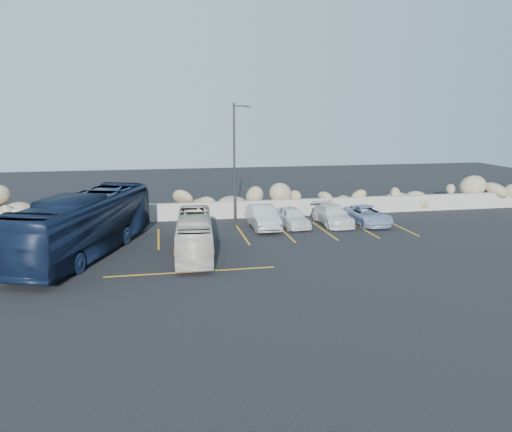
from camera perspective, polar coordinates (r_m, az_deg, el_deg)
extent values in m
plane|color=black|center=(23.80, -4.98, -6.39)|extent=(90.00, 90.00, 0.00)
cube|color=gray|center=(35.25, -7.07, 0.55)|extent=(60.00, 0.40, 1.20)
cube|color=orange|center=(30.42, -11.08, -2.53)|extent=(0.12, 5.00, 0.01)
cube|color=orange|center=(30.81, -1.55, -2.13)|extent=(0.12, 5.00, 0.01)
cube|color=orange|center=(31.35, 3.33, -1.90)|extent=(0.12, 5.00, 0.01)
cube|color=orange|center=(32.08, 7.84, -1.68)|extent=(0.12, 5.00, 0.01)
cube|color=orange|center=(32.99, 12.12, -1.45)|extent=(0.12, 5.00, 0.01)
cube|color=orange|center=(34.08, 16.15, -1.24)|extent=(0.12, 5.00, 0.01)
cube|color=orange|center=(23.92, -7.43, -6.35)|extent=(8.00, 0.12, 0.01)
cylinder|color=#2A2826|center=(32.54, -2.49, 5.76)|extent=(0.14, 0.14, 8.00)
cylinder|color=#2A2826|center=(32.43, -1.74, 12.47)|extent=(0.90, 0.08, 0.08)
cube|color=#2A2826|center=(32.51, -0.94, 12.38)|extent=(0.35, 0.18, 0.12)
imported|color=beige|center=(26.58, -7.05, -2.14)|extent=(2.32, 7.67, 2.11)
imported|color=black|center=(27.67, -19.04, -0.91)|extent=(6.58, 11.98, 3.27)
imported|color=silver|center=(32.86, 4.13, -0.11)|extent=(1.91, 3.98, 1.31)
imported|color=#AAABAF|center=(32.31, 0.82, -0.14)|extent=(1.58, 4.48, 1.47)
imported|color=silver|center=(33.83, 8.76, 0.11)|extent=(1.84, 4.45, 1.29)
imported|color=#8898C2|center=(34.36, 12.61, 0.09)|extent=(2.32, 4.55, 1.23)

